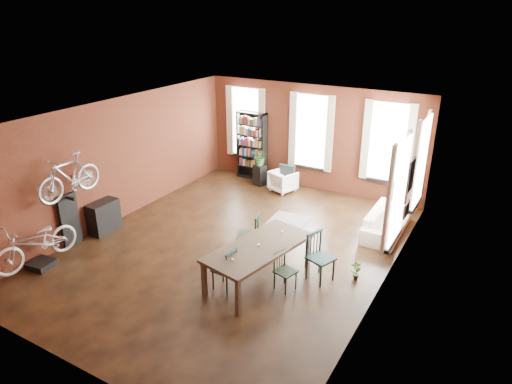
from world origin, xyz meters
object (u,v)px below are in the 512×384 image
Objects in this scene: dining_chair_b at (248,235)px; dining_chair_d at (321,258)px; dining_chair_a at (225,269)px; plant_stand at (260,175)px; bookshelf at (252,146)px; cream_sofa at (388,218)px; dining_chair_c at (285,271)px; dining_table at (259,263)px; bike_trainer at (42,264)px; console_table at (104,217)px; bicycle_floor at (33,224)px; white_armchair at (283,180)px.

dining_chair_d is at bearing 64.43° from dining_chair_b.
dining_chair_a is 1.99m from dining_chair_d.
dining_chair_b is at bearing -166.66° from dining_chair_a.
dining_chair_b is 4.45m from plant_stand.
cream_sofa is at bearing -18.95° from bookshelf.
dining_chair_c is at bearing -53.60° from bookshelf.
dining_chair_a is 6.45m from bookshelf.
dining_chair_c is at bearing 37.95° from dining_chair_b.
bike_trainer is at bearing -144.99° from dining_table.
dining_chair_b is 4.58m from bike_trainer.
dining_chair_c is 5.38m from bike_trainer.
cream_sofa is 2.60× the size of console_table.
bicycle_floor is (-3.64, -2.73, 0.56)m from dining_chair_b.
bicycle_floor is (-3.91, -1.38, 0.63)m from dining_chair_a.
bicycle_floor is (-4.36, -1.97, 0.67)m from dining_table.
bike_trainer is at bearing 126.42° from dining_chair_c.
plant_stand is 6.98m from bicycle_floor.
bookshelf is 2.75× the size of console_table.
bookshelf is at bearing 51.69° from dining_chair_c.
dining_chair_b is at bearing 144.69° from dining_table.
white_armchair is 7.11m from bike_trainer.
plant_stand is at bearing 62.45° from dining_chair_d.
white_armchair is at bearing -6.07° from plant_stand.
dining_chair_b is at bearing -64.03° from plant_stand.
bookshelf is at bearing 86.62° from bicycle_floor.
bookshelf reaches higher than dining_chair_a.
dining_chair_b is at bearing 11.39° from console_table.
dining_chair_b is (-0.27, 1.35, 0.07)m from dining_chair_a.
dining_chair_d is 6.09m from bicycle_floor.
bookshelf is at bearing 132.98° from dining_table.
cream_sofa is 1.11× the size of bicycle_floor.
dining_chair_d reaches higher than dining_chair_a.
dining_chair_a is at bearing -67.53° from plant_stand.
bookshelf is 7.31m from bike_trainer.
cream_sofa is 8.20m from bike_trainer.
white_armchair reaches higher than bike_trainer.
console_table is at bearing -96.12° from dining_chair_a.
cream_sofa is (1.73, 3.50, -0.00)m from dining_table.
dining_chair_d reaches higher than plant_stand.
white_armchair is (-1.80, 4.67, -0.05)m from dining_table.
bike_trainer is at bearing -75.94° from dining_chair_b.
dining_chair_d is at bearing 145.37° from white_armchair.
cream_sofa is at bearing 7.37° from dining_chair_d.
dining_chair_c is at bearing -0.04° from console_table.
console_table is at bearing 79.49° from white_armchair.
dining_chair_a is at bearing 123.89° from white_armchair.
dining_chair_d is (1.55, 1.25, 0.07)m from dining_chair_a.
white_armchair is 1.47× the size of bike_trainer.
dining_chair_b is at bearing 106.61° from dining_chair_d.
bookshelf reaches higher than bike_trainer.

